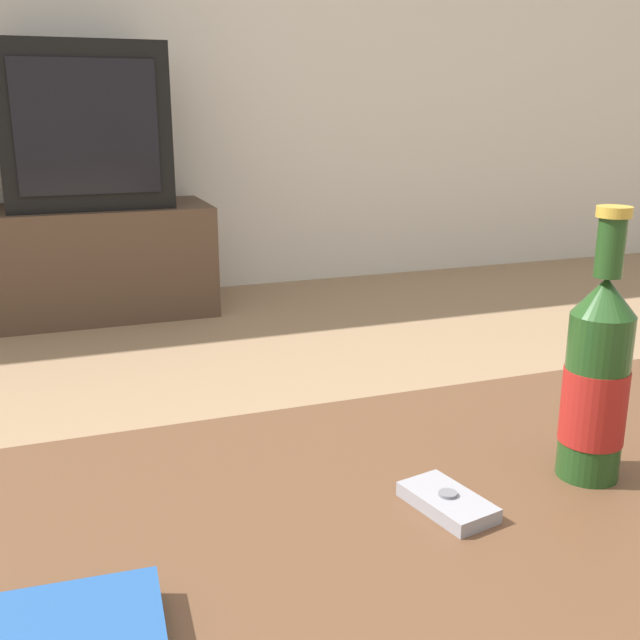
% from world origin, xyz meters
% --- Properties ---
extents(coffee_table, '(1.16, 0.69, 0.48)m').
position_xyz_m(coffee_table, '(0.00, 0.00, 0.41)').
color(coffee_table, brown).
rests_on(coffee_table, ground_plane).
extents(tv_stand, '(0.94, 0.48, 0.45)m').
position_xyz_m(tv_stand, '(-0.07, 2.71, 0.23)').
color(tv_stand, '#4C3828').
rests_on(tv_stand, ground_plane).
extents(television, '(0.63, 0.39, 0.63)m').
position_xyz_m(television, '(-0.07, 2.71, 0.77)').
color(television, black).
rests_on(television, tv_stand).
extents(beer_bottle, '(0.06, 0.06, 0.27)m').
position_xyz_m(beer_bottle, '(0.24, 0.08, 0.58)').
color(beer_bottle, '#1E4219').
rests_on(beer_bottle, coffee_table).
extents(cell_phone, '(0.07, 0.10, 0.02)m').
position_xyz_m(cell_phone, '(0.08, 0.07, 0.49)').
color(cell_phone, gray).
rests_on(cell_phone, coffee_table).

